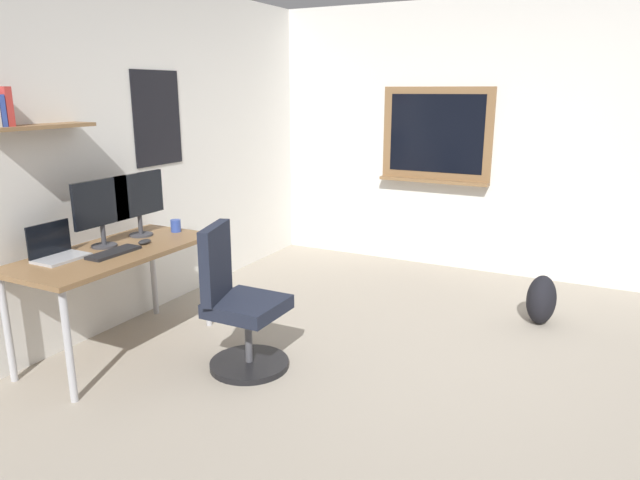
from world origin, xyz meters
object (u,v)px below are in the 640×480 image
laptop (56,250)px  monitor_secondary (139,200)px  coffee_mug (176,226)px  desk (114,260)px  computer_mouse (145,242)px  backpack (541,300)px  keyboard (114,253)px  monitor_primary (102,208)px  office_chair (238,308)px

laptop → monitor_secondary: bearing=-4.0°
coffee_mug → desk: bearing=176.9°
computer_mouse → coffee_mug: 0.39m
desk → computer_mouse: 0.24m
coffee_mug → backpack: coffee_mug is taller
monitor_secondary → keyboard: 0.55m
monitor_primary → desk: bearing=-108.0°
computer_mouse → monitor_secondary: bearing=48.0°
laptop → monitor_primary: 0.41m
laptop → monitor_primary: (0.35, -0.05, 0.22)m
laptop → office_chair: bearing=-64.6°
laptop → monitor_primary: monitor_primary is taller
office_chair → backpack: (1.68, -1.66, -0.22)m
computer_mouse → desk: bearing=158.6°
laptop → monitor_primary: size_ratio=0.67×
office_chair → monitor_primary: size_ratio=2.05×
keyboard → laptop: bearing=135.6°
desk → keyboard: 0.14m
monitor_secondary → coffee_mug: 0.34m
office_chair → keyboard: 0.90m
laptop → keyboard: laptop is taller
monitor_primary → backpack: 3.32m
desk → office_chair: (0.18, -0.88, -0.25)m
laptop → backpack: laptop is taller
desk → keyboard: bearing=-130.0°
keyboard → monitor_primary: bearing=61.2°
office_chair → laptop: (-0.49, 1.03, 0.38)m
monitor_primary → coffee_mug: (0.56, -0.14, -0.22)m
computer_mouse → coffee_mug: bearing=7.4°
computer_mouse → coffee_mug: (0.38, 0.05, 0.03)m
laptop → backpack: size_ratio=0.81×
laptop → monitor_secondary: monitor_secondary is taller
laptop → keyboard: size_ratio=0.84×
monitor_primary → office_chair: bearing=-81.6°
laptop → monitor_secondary: (0.69, -0.05, 0.22)m
monitor_primary → computer_mouse: 0.36m
monitor_secondary → backpack: 3.14m
office_chair → desk: bearing=101.5°
monitor_primary → backpack: size_ratio=1.21×
coffee_mug → backpack: (1.27, -2.51, -0.58)m
office_chair → backpack: size_ratio=2.47×
monitor_secondary → laptop: bearing=176.0°
laptop → computer_mouse: size_ratio=2.98×
office_chair → monitor_primary: (-0.14, 0.99, 0.59)m
keyboard → coffee_mug: (0.66, 0.05, 0.04)m
keyboard → computer_mouse: 0.28m
office_chair → backpack: bearing=-44.7°
laptop → keyboard: bearing=-44.4°
monitor_primary → monitor_secondary: bearing=0.0°
keyboard → computer_mouse: bearing=0.0°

